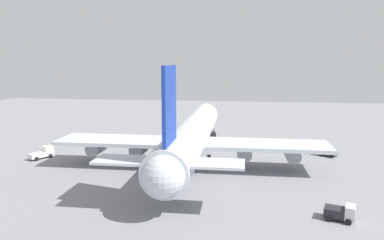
# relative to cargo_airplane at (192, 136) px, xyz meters

# --- Properties ---
(ground_plane) EXTENTS (236.72, 236.72, 0.00)m
(ground_plane) POSITION_rel_cargo_airplane_xyz_m (0.06, 0.00, -5.81)
(ground_plane) COLOR gray
(cargo_airplane) EXTENTS (59.18, 52.09, 19.87)m
(cargo_airplane) POSITION_rel_cargo_airplane_xyz_m (0.00, 0.00, 0.00)
(cargo_airplane) COLOR silver
(cargo_airplane) RESTS_ON ground_plane
(catering_truck) EXTENTS (3.45, 4.21, 2.16)m
(catering_truck) POSITION_rel_cargo_airplane_xyz_m (-23.38, -22.70, -4.75)
(catering_truck) COLOR silver
(catering_truck) RESTS_ON ground_plane
(maintenance_van) EXTENTS (4.33, 2.68, 2.35)m
(maintenance_van) POSITION_rel_cargo_airplane_xyz_m (28.49, -1.58, -4.69)
(maintenance_van) COLOR silver
(maintenance_van) RESTS_ON ground_plane
(pushback_tractor) EXTENTS (5.25, 3.99, 2.46)m
(pushback_tractor) POSITION_rel_cargo_airplane_xyz_m (-0.06, 32.03, -4.65)
(pushback_tractor) COLOR white
(pushback_tractor) RESTS_ON ground_plane
(fuel_truck) EXTENTS (3.93, 4.14, 2.02)m
(fuel_truck) POSITION_rel_cargo_airplane_xyz_m (10.12, -28.40, -4.77)
(fuel_truck) COLOR #333338
(fuel_truck) RESTS_ON ground_plane
(safety_cone_nose) EXTENTS (0.58, 0.58, 0.83)m
(safety_cone_nose) POSITION_rel_cargo_airplane_xyz_m (26.69, -2.29, -5.39)
(safety_cone_nose) COLOR orange
(safety_cone_nose) RESTS_ON ground_plane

